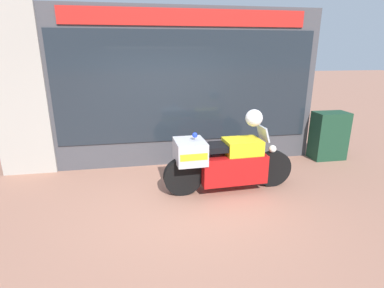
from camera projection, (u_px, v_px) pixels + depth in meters
ground_plane at (178, 203)px, 4.97m from camera, size 60.00×60.00×0.00m
shop_building at (143, 89)px, 6.27m from camera, size 6.66×0.55×3.27m
window_display at (185, 139)px, 6.80m from camera, size 5.18×0.30×2.11m
paramedic_motorcycle at (224, 161)px, 5.27m from camera, size 2.37×0.65×1.16m
utility_cabinet at (329, 136)px, 6.88m from camera, size 0.75×0.46×1.09m
white_helmet at (254, 118)px, 5.15m from camera, size 0.30×0.30×0.30m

